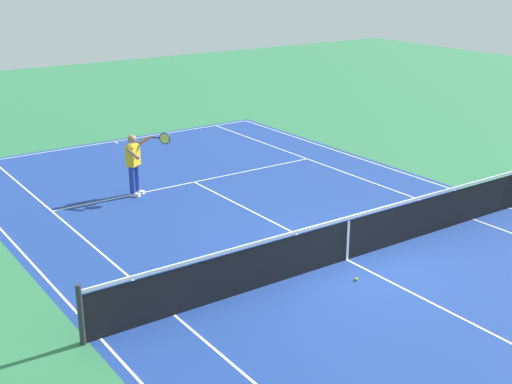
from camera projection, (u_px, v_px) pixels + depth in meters
ground_plane at (347, 260)px, 14.40m from camera, size 60.00×60.00×0.00m
court_slab at (347, 260)px, 14.40m from camera, size 24.20×11.40×0.00m
court_line_markings at (347, 259)px, 14.39m from camera, size 23.85×11.05×0.01m
tennis_net at (348, 238)px, 14.24m from camera, size 0.10×11.70×1.08m
tennis_player_near at (135, 162)px, 18.03m from camera, size 0.78×1.06×1.70m
tennis_ball at (356, 279)px, 13.45m from camera, size 0.07×0.07×0.07m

